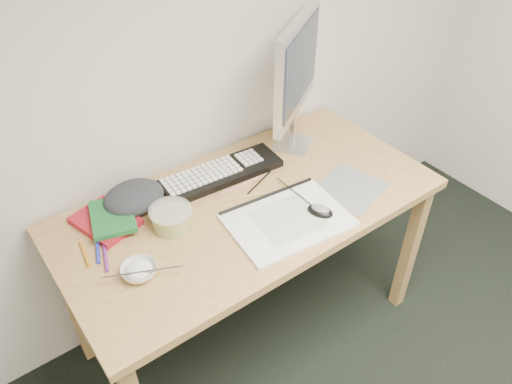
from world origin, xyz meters
TOP-DOWN VIEW (x-y plane):
  - desk at (0.11, 1.43)m, footprint 1.40×0.70m
  - mousepad at (0.46, 1.27)m, footprint 0.29×0.28m
  - sketchpad at (0.16, 1.27)m, footprint 0.44×0.33m
  - keyboard at (0.11, 1.62)m, footprint 0.49×0.19m
  - monitor at (0.48, 1.63)m, footprint 0.41×0.29m
  - mouse at (0.27, 1.23)m, footprint 0.09×0.11m
  - rice_bowl at (-0.37, 1.35)m, footprint 0.14×0.14m
  - chopsticks at (-0.37, 1.32)m, footprint 0.23×0.12m
  - fruit_tub at (-0.18, 1.49)m, footprint 0.18×0.18m
  - book_red at (-0.36, 1.64)m, footprint 0.22×0.25m
  - book_green at (-0.34, 1.62)m, footprint 0.19×0.23m
  - cloth_lump at (-0.24, 1.66)m, footprint 0.21×0.19m
  - pencil_pink at (0.14, 1.53)m, footprint 0.19×0.01m
  - pencil_tan at (0.11, 1.46)m, footprint 0.17×0.07m
  - pencil_black at (0.21, 1.50)m, footprint 0.15×0.07m
  - marker_blue at (-0.43, 1.53)m, footprint 0.06×0.14m
  - marker_orange at (-0.48, 1.53)m, footprint 0.03×0.12m
  - marker_purple at (-0.43, 1.48)m, footprint 0.05×0.12m

SIDE VIEW (x-z plane):
  - desk at x=0.11m, z-range 0.29..1.04m
  - mousepad at x=0.46m, z-range 0.75..0.75m
  - pencil_black at x=0.21m, z-range 0.75..0.76m
  - pencil_tan at x=0.11m, z-range 0.75..0.76m
  - pencil_pink at x=0.14m, z-range 0.75..0.76m
  - marker_orange at x=-0.48m, z-range 0.75..0.76m
  - marker_purple at x=-0.43m, z-range 0.75..0.76m
  - sketchpad at x=0.16m, z-range 0.75..0.76m
  - marker_blue at x=-0.43m, z-range 0.75..0.76m
  - book_red at x=-0.36m, z-range 0.75..0.77m
  - keyboard at x=0.11m, z-range 0.75..0.78m
  - rice_bowl at x=-0.37m, z-range 0.75..0.79m
  - mouse at x=0.27m, z-range 0.76..0.79m
  - book_green at x=-0.34m, z-range 0.77..0.79m
  - fruit_tub at x=-0.18m, z-range 0.75..0.82m
  - chopsticks at x=-0.37m, z-range 0.78..0.80m
  - cloth_lump at x=-0.24m, z-range 0.75..0.83m
  - monitor at x=0.48m, z-range 0.82..1.36m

